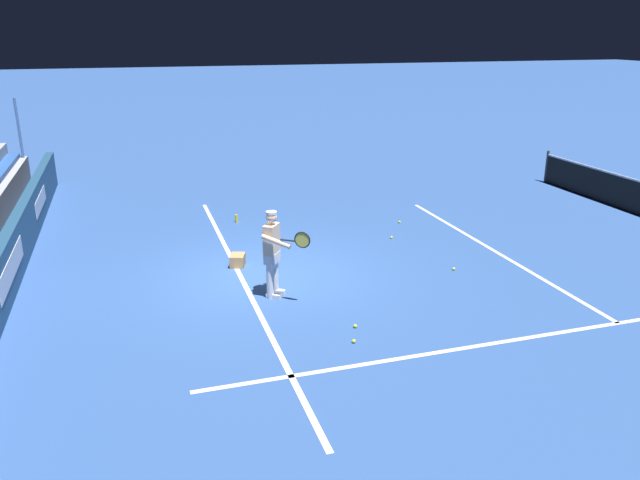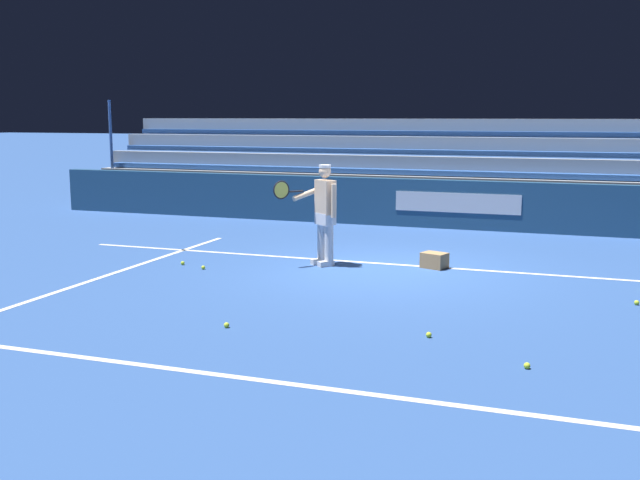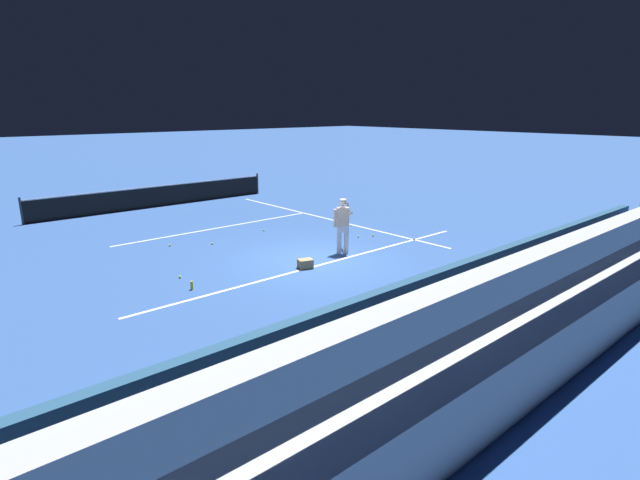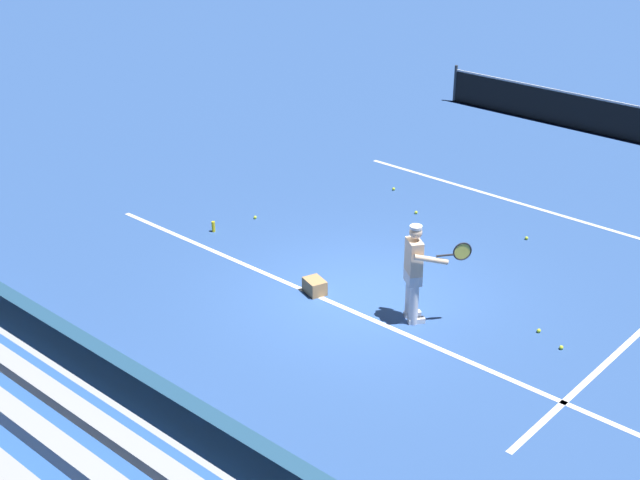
{
  "view_description": "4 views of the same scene",
  "coord_description": "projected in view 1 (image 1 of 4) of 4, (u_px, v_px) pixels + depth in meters",
  "views": [
    {
      "loc": [
        12.08,
        -2.53,
        4.94
      ],
      "look_at": [
        0.0,
        1.23,
        0.66
      ],
      "focal_mm": 35.0,
      "sensor_mm": 36.0,
      "label": 1
    },
    {
      "loc": [
        -3.06,
        11.82,
        2.53
      ],
      "look_at": [
        0.79,
        1.06,
        0.63
      ],
      "focal_mm": 42.0,
      "sensor_mm": 36.0,
      "label": 2
    },
    {
      "loc": [
        -9.29,
        -10.83,
        4.41
      ],
      "look_at": [
        -0.16,
        -0.44,
        0.73
      ],
      "focal_mm": 28.0,
      "sensor_mm": 36.0,
      "label": 3
    },
    {
      "loc": [
        8.48,
        -10.62,
        7.52
      ],
      "look_at": [
        -0.59,
        -0.44,
        1.06
      ],
      "focal_mm": 50.0,
      "sensor_mm": 36.0,
      "label": 4
    }
  ],
  "objects": [
    {
      "name": "court_sideline_white",
      "position": [
        546.0,
        335.0,
        10.63
      ],
      "size": [
        0.1,
        12.0,
        0.01
      ],
      "primitive_type": "cube",
      "color": "white",
      "rests_on": "ground"
    },
    {
      "name": "court_service_line_white",
      "position": [
        492.0,
        249.0,
        14.77
      ],
      "size": [
        8.22,
        0.1,
        0.01
      ],
      "primitive_type": "cube",
      "color": "white",
      "rests_on": "ground"
    },
    {
      "name": "tennis_player",
      "position": [
        273.0,
        253.0,
        11.91
      ],
      "size": [
        0.97,
        0.81,
        1.71
      ],
      "color": "silver",
      "rests_on": "ground"
    },
    {
      "name": "tennis_ball_midcourt",
      "position": [
        355.0,
        326.0,
        10.88
      ],
      "size": [
        0.07,
        0.07,
        0.07
      ],
      "primitive_type": "sphere",
      "color": "#CCE533",
      "rests_on": "ground"
    },
    {
      "name": "court_baseline_white",
      "position": [
        241.0,
        278.0,
        13.08
      ],
      "size": [
        12.0,
        0.1,
        0.01
      ],
      "primitive_type": "cube",
      "color": "white",
      "rests_on": "ground"
    },
    {
      "name": "ground_plane",
      "position": [
        265.0,
        275.0,
        13.22
      ],
      "size": [
        160.0,
        160.0,
        0.0
      ],
      "primitive_type": "plane",
      "color": "#2D5193"
    },
    {
      "name": "tennis_ball_by_box",
      "position": [
        354.0,
        341.0,
        10.35
      ],
      "size": [
        0.07,
        0.07,
        0.07
      ],
      "primitive_type": "sphere",
      "color": "#CCE533",
      "rests_on": "ground"
    },
    {
      "name": "tennis_ball_on_baseline",
      "position": [
        391.0,
        237.0,
        15.51
      ],
      "size": [
        0.07,
        0.07,
        0.07
      ],
      "primitive_type": "sphere",
      "color": "#CCE533",
      "rests_on": "ground"
    },
    {
      "name": "tennis_ball_far_right",
      "position": [
        399.0,
        222.0,
        16.76
      ],
      "size": [
        0.07,
        0.07,
        0.07
      ],
      "primitive_type": "sphere",
      "color": "#CCE533",
      "rests_on": "ground"
    },
    {
      "name": "ball_box_cardboard",
      "position": [
        238.0,
        260.0,
        13.7
      ],
      "size": [
        0.48,
        0.42,
        0.26
      ],
      "primitive_type": "cube",
      "rotation": [
        0.0,
        0.0,
        -0.34
      ],
      "color": "#A87F51",
      "rests_on": "ground"
    },
    {
      "name": "water_bottle",
      "position": [
        237.0,
        219.0,
        16.79
      ],
      "size": [
        0.07,
        0.07,
        0.22
      ],
      "primitive_type": "cylinder",
      "color": "yellow",
      "rests_on": "ground"
    },
    {
      "name": "tennis_ball_near_player",
      "position": [
        454.0,
        269.0,
        13.47
      ],
      "size": [
        0.07,
        0.07,
        0.07
      ],
      "primitive_type": "sphere",
      "color": "#CCE533",
      "rests_on": "ground"
    },
    {
      "name": "back_wall_sponsor_board",
      "position": [
        2.0,
        277.0,
        11.65
      ],
      "size": [
        20.18,
        0.25,
        1.1
      ],
      "color": "navy",
      "rests_on": "ground"
    },
    {
      "name": "tennis_ball_toward_net",
      "position": [
        274.0,
        220.0,
        16.94
      ],
      "size": [
        0.07,
        0.07,
        0.07
      ],
      "primitive_type": "sphere",
      "color": "#CCE533",
      "rests_on": "ground"
    }
  ]
}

